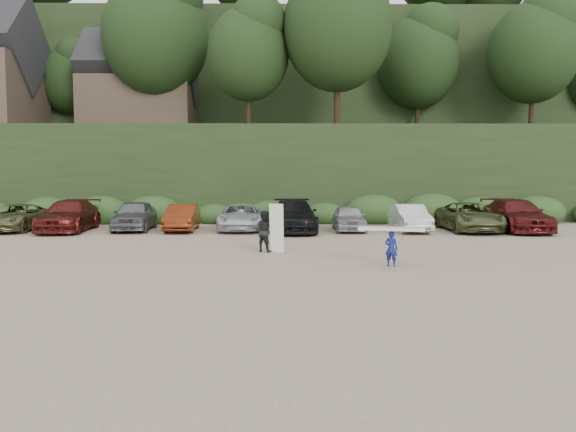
{
  "coord_description": "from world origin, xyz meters",
  "views": [
    {
      "loc": [
        -1.31,
        -19.09,
        2.96
      ],
      "look_at": [
        -1.08,
        3.0,
        1.3
      ],
      "focal_mm": 35.0,
      "sensor_mm": 36.0,
      "label": 1
    }
  ],
  "objects": [
    {
      "name": "ground",
      "position": [
        0.0,
        0.0,
        0.0
      ],
      "size": [
        120.0,
        120.0,
        0.0
      ],
      "primitive_type": "plane",
      "color": "tan",
      "rests_on": "ground"
    },
    {
      "name": "hillside_backdrop",
      "position": [
        -0.26,
        35.93,
        11.22
      ],
      "size": [
        90.0,
        41.5,
        28.0
      ],
      "color": "black",
      "rests_on": "ground"
    },
    {
      "name": "parked_cars",
      "position": [
        -3.71,
        9.92,
        0.75
      ],
      "size": [
        33.86,
        6.05,
        1.64
      ],
      "color": "silver",
      "rests_on": "ground"
    },
    {
      "name": "adult_surfer",
      "position": [
        -1.96,
        2.12,
        0.8
      ],
      "size": [
        1.24,
        0.91,
        1.85
      ],
      "color": "black",
      "rests_on": "ground"
    },
    {
      "name": "child_surfer",
      "position": [
        2.18,
        -1.28,
        0.85
      ],
      "size": [
        2.16,
        1.16,
        1.25
      ],
      "color": "navy",
      "rests_on": "ground"
    }
  ]
}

